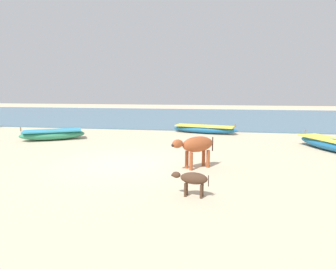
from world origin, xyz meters
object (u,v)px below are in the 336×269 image
at_px(fishing_boat_4, 53,134).
at_px(calf_near_dark, 193,179).
at_px(fishing_boat_3, 335,145).
at_px(cow_adult_rust, 196,146).
at_px(fishing_boat_0, 204,129).

xyz_separation_m(fishing_boat_4, calf_near_dark, (7.97, -6.97, 0.16)).
distance_m(fishing_boat_3, cow_adult_rust, 6.86).
relative_size(cow_adult_rust, calf_near_dark, 1.54).
xyz_separation_m(fishing_boat_0, fishing_boat_3, (5.77, -4.31, 0.02)).
bearing_deg(calf_near_dark, cow_adult_rust, -80.49).
bearing_deg(cow_adult_rust, fishing_boat_4, -67.47).
distance_m(fishing_boat_0, fishing_boat_3, 7.20).
xyz_separation_m(fishing_boat_3, calf_near_dark, (-5.67, -6.33, 0.16)).
relative_size(fishing_boat_0, fishing_boat_3, 1.04).
xyz_separation_m(fishing_boat_0, calf_near_dark, (0.10, -10.64, 0.19)).
xyz_separation_m(cow_adult_rust, calf_near_dark, (0.09, -2.64, -0.33)).
bearing_deg(calf_near_dark, fishing_boat_0, -81.84).
height_order(cow_adult_rust, calf_near_dark, cow_adult_rust).
height_order(fishing_boat_3, fishing_boat_4, fishing_boat_4).
distance_m(fishing_boat_4, cow_adult_rust, 9.01).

